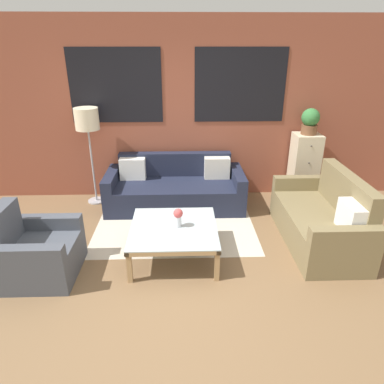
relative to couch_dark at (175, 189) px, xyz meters
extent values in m
plane|color=brown|center=(0.07, -1.95, -0.28)|extent=(16.00, 16.00, 0.00)
cube|color=brown|center=(0.07, 0.49, 1.12)|extent=(8.40, 0.08, 2.80)
cube|color=black|center=(-0.88, 0.44, 1.52)|extent=(1.40, 0.01, 1.10)
cube|color=black|center=(1.02, 0.44, 1.52)|extent=(1.40, 0.01, 1.10)
cube|color=beige|center=(0.00, -0.80, -0.28)|extent=(2.23, 1.40, 0.00)
cube|color=#1E2338|center=(0.00, -0.13, -0.08)|extent=(1.80, 0.72, 0.40)
cube|color=#1E2338|center=(0.00, 0.31, 0.11)|extent=(1.80, 0.16, 0.78)
cube|color=#1E2338|center=(-0.98, -0.05, 0.01)|extent=(0.16, 0.88, 0.58)
cube|color=#1E2338|center=(0.98, -0.05, 0.01)|extent=(0.16, 0.88, 0.58)
cube|color=white|center=(-0.67, 0.15, 0.29)|extent=(0.40, 0.16, 0.34)
cube|color=silver|center=(0.67, 0.15, 0.29)|extent=(0.40, 0.16, 0.34)
cube|color=olive|center=(1.77, -1.15, -0.07)|extent=(0.64, 1.36, 0.42)
cube|color=olive|center=(2.17, -1.15, 0.18)|extent=(0.16, 1.36, 0.92)
cube|color=olive|center=(1.85, -0.40, 0.03)|extent=(0.80, 0.14, 0.62)
cube|color=olive|center=(1.85, -1.91, 0.03)|extent=(0.80, 0.14, 0.62)
cube|color=white|center=(2.01, -1.62, 0.31)|extent=(0.16, 0.40, 0.34)
cube|color=#474C56|center=(-1.40, -1.74, -0.08)|extent=(0.64, 0.52, 0.40)
cube|color=#474C56|center=(-1.80, -1.74, 0.14)|extent=(0.16, 0.52, 0.84)
cube|color=#474C56|center=(-1.48, -2.07, 0.00)|extent=(0.80, 0.14, 0.56)
cube|color=#474C56|center=(-1.48, -1.41, 0.00)|extent=(0.80, 0.14, 0.56)
cube|color=silver|center=(0.00, -1.44, 0.12)|extent=(1.02, 1.02, 0.01)
cube|color=tan|center=(0.00, -1.93, 0.09)|extent=(1.02, 0.05, 0.05)
cube|color=tan|center=(0.00, -0.96, 0.09)|extent=(1.02, 0.05, 0.05)
cube|color=tan|center=(-0.48, -1.44, 0.09)|extent=(0.05, 1.02, 0.05)
cube|color=tan|center=(0.49, -1.44, 0.09)|extent=(0.05, 1.02, 0.05)
cube|color=tan|center=(-0.47, -1.92, -0.08)|extent=(0.05, 0.05, 0.39)
cube|color=tan|center=(0.47, -1.92, -0.08)|extent=(0.06, 0.05, 0.39)
cube|color=tan|center=(-0.47, -0.97, -0.08)|extent=(0.05, 0.05, 0.39)
cube|color=tan|center=(0.47, -0.97, -0.08)|extent=(0.06, 0.05, 0.39)
cylinder|color=#B2B2B7|center=(-1.30, 0.18, -0.27)|extent=(0.28, 0.28, 0.02)
cylinder|color=#B2B2B7|center=(-1.30, 0.18, 0.33)|extent=(0.03, 0.03, 1.18)
cylinder|color=beige|center=(-1.30, 0.18, 1.08)|extent=(0.36, 0.36, 0.32)
cube|color=beige|center=(2.10, 0.22, 0.27)|extent=(0.41, 0.39, 1.09)
sphere|color=#38332D|center=(2.10, 0.02, 0.68)|extent=(0.02, 0.02, 0.02)
sphere|color=#38332D|center=(2.10, 0.02, 0.40)|extent=(0.02, 0.02, 0.02)
sphere|color=#38332D|center=(2.10, 0.02, 0.13)|extent=(0.02, 0.02, 0.02)
sphere|color=#38332D|center=(2.10, 0.02, -0.14)|extent=(0.02, 0.02, 0.02)
cylinder|color=brown|center=(2.10, 0.22, 0.89)|extent=(0.24, 0.24, 0.15)
sphere|color=#387A3D|center=(2.10, 0.22, 1.07)|extent=(0.27, 0.27, 0.27)
cylinder|color=silver|center=(0.06, -1.43, 0.20)|extent=(0.07, 0.07, 0.14)
sphere|color=#CC4C4C|center=(0.06, -1.43, 0.30)|extent=(0.11, 0.11, 0.11)
camera|label=1|loc=(0.10, -4.98, 2.14)|focal=32.00mm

